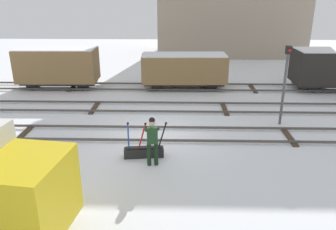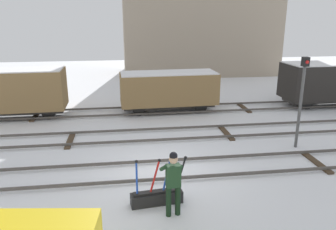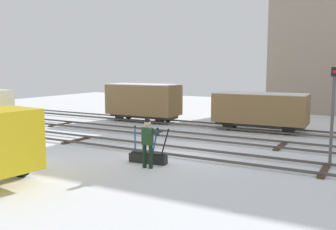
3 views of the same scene
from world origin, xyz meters
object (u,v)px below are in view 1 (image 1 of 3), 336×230
object	(u,v)px
switch_lever_frame	(144,151)
freight_car_mid_siding	(58,65)
rail_worker	(152,138)
signal_post	(285,78)
freight_car_near_switch	(184,69)

from	to	relation	value
switch_lever_frame	freight_car_mid_siding	xyz separation A→B (m)	(-6.41, 9.52, 1.23)
rail_worker	signal_post	distance (m)	7.25
rail_worker	signal_post	bearing A→B (deg)	28.89
freight_car_near_switch	freight_car_mid_siding	size ratio (longest dim) A/B	1.07
rail_worker	signal_post	world-z (taller)	signal_post
signal_post	freight_car_near_switch	size ratio (longest dim) A/B	0.69
signal_post	switch_lever_frame	bearing A→B (deg)	-150.39
switch_lever_frame	signal_post	xyz separation A→B (m)	(6.20, 3.52, 2.05)
freight_car_near_switch	signal_post	bearing A→B (deg)	-54.99
signal_post	freight_car_mid_siding	world-z (taller)	signal_post
signal_post	freight_car_mid_siding	distance (m)	13.99
switch_lever_frame	freight_car_near_switch	distance (m)	9.73
signal_post	freight_car_mid_siding	bearing A→B (deg)	154.55
switch_lever_frame	rail_worker	distance (m)	1.10
rail_worker	freight_car_near_switch	bearing A→B (deg)	76.02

